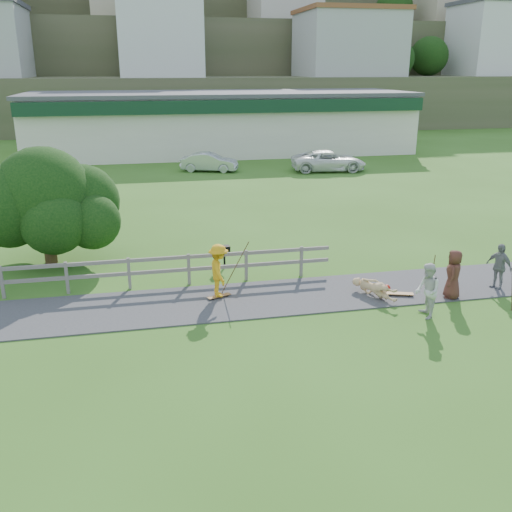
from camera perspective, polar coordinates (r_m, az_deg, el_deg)
The scene contains 20 objects.
ground at distance 17.09m, azimuth 1.16°, elevation -6.27°, with size 260.00×260.00×0.00m, color #36631C.
path at distance 18.42m, azimuth 0.10°, elevation -4.31°, with size 34.00×3.00×0.04m, color #353537.
fence at distance 19.53m, azimuth -14.41°, elevation -1.37°, with size 15.05×0.10×1.10m.
strip_mall at distance 50.83m, azimuth -3.48°, elevation 13.23°, with size 32.50×10.75×5.10m.
hillside at distance 106.73m, azimuth -10.85°, elevation 22.01°, with size 220.00×67.00×47.50m.
skater_rider at distance 18.23m, azimuth -3.74°, elevation -1.76°, with size 1.12×0.64×1.73m, color orange.
skater_fallen at distance 18.89m, azimuth 11.76°, elevation -3.17°, with size 1.71×0.41×0.62m, color tan.
spectator_a at distance 17.61m, azimuth 16.77°, elevation -3.37°, with size 0.81×0.63×1.68m, color silver.
spectator_b at distance 20.72m, azimuth 23.11°, elevation -0.96°, with size 0.93×0.39×1.58m, color gray.
spectator_c at distance 19.30m, azimuth 19.13°, elevation -1.76°, with size 0.80×0.52×1.63m, color #502920.
car_silver at distance 41.34m, azimuth -4.69°, elevation 9.34°, with size 1.40×4.02×1.33m, color #BBBDC3.
car_white at distance 41.65m, azimuth 7.27°, elevation 9.42°, with size 2.44×5.29×1.47m, color white.
tree at distance 22.68m, azimuth -20.27°, elevation 4.03°, with size 5.77×5.77×3.89m, color black, non-canonical shape.
bbq at distance 21.20m, azimuth -3.18°, elevation -0.08°, with size 0.39×0.30×0.84m, color black, non-canonical shape.
longboard_rider at distance 18.52m, azimuth -3.69°, elevation -4.13°, with size 0.80×0.20×0.09m, color brown, non-canonical shape.
longboard_fallen at distance 19.22m, azimuth 14.02°, elevation -3.78°, with size 0.98×0.24×0.11m, color brown, non-canonical shape.
helmet at distance 19.49m, azimuth 12.94°, elevation -3.17°, with size 0.25×0.25×0.25m, color #A61206.
pole_rider at distance 18.65m, azimuth -2.11°, elevation -0.86°, with size 0.03×0.03×1.97m, color #503720.
pole_spec_left at distance 18.32m, azimuth 17.08°, elevation -2.46°, with size 0.03×0.03×1.72m, color #503720.
pole_spec_right at distance 18.93m, azimuth 24.24°, elevation -2.64°, with size 0.03×0.03×1.72m, color #503720.
Camera 1 is at (-3.56, -15.11, 7.13)m, focal length 40.00 mm.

